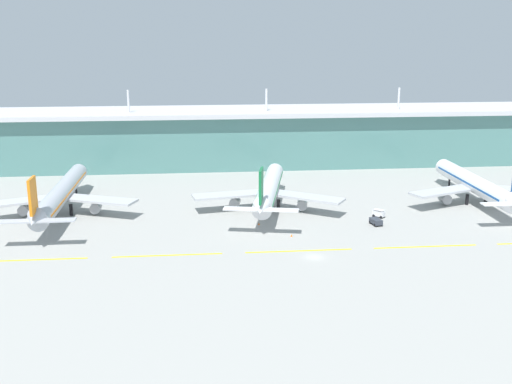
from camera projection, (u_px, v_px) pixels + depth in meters
ground_plane at (314, 257)px, 154.66m from camera, size 600.00×600.00×0.00m
terminal_building at (265, 136)px, 260.59m from camera, size 288.00×34.00×32.79m
airliner_near at (60, 194)px, 189.60m from camera, size 48.80×70.45×18.90m
airliner_middle at (269, 190)px, 195.11m from camera, size 47.81×60.48×18.90m
airliner_far at (476, 184)px, 201.85m from camera, size 48.80×62.30×18.90m
taxiway_stripe_west at (30, 260)px, 152.75m from camera, size 28.00×0.70×0.04m
taxiway_stripe_mid_west at (167, 255)px, 155.92m from camera, size 28.00×0.70×0.04m
taxiway_stripe_centre at (299, 251)px, 159.09m from camera, size 28.00×0.70×0.04m
taxiway_stripe_mid_east at (425, 247)px, 162.27m from camera, size 28.00×0.70×0.04m
baggage_cart at (379, 213)px, 187.69m from camera, size 3.83×3.81×2.48m
pushback_tug at (376, 221)px, 180.36m from camera, size 3.21×4.77×1.85m
safety_cone_left_wingtip at (292, 235)px, 170.22m from camera, size 0.56×0.56×0.70m
safety_cone_nose_front at (259, 224)px, 180.64m from camera, size 0.56×0.56×0.70m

